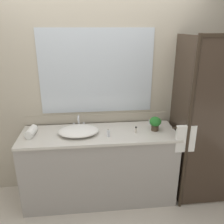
{
  "coord_description": "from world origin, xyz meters",
  "views": [
    {
      "loc": [
        -0.11,
        -2.48,
        2.06
      ],
      "look_at": [
        0.15,
        0.0,
        1.15
      ],
      "focal_mm": 37.8,
      "sensor_mm": 36.0,
      "label": 1
    }
  ],
  "objects_px": {
    "amenity_bottle_body_wash": "(150,121)",
    "amenity_bottle_shampoo": "(108,133)",
    "sink_basin": "(78,131)",
    "faucet": "(79,124)",
    "potted_plant": "(155,123)",
    "rolled_towel_near_edge": "(31,132)",
    "amenity_bottle_conditioner": "(136,130)"
  },
  "relations": [
    {
      "from": "amenity_bottle_body_wash",
      "to": "amenity_bottle_shampoo",
      "type": "bearing_deg",
      "value": -151.48
    },
    {
      "from": "sink_basin",
      "to": "faucet",
      "type": "relative_size",
      "value": 2.74
    },
    {
      "from": "potted_plant",
      "to": "rolled_towel_near_edge",
      "type": "height_order",
      "value": "potted_plant"
    },
    {
      "from": "rolled_towel_near_edge",
      "to": "amenity_bottle_body_wash",
      "type": "bearing_deg",
      "value": 7.29
    },
    {
      "from": "amenity_bottle_shampoo",
      "to": "rolled_towel_near_edge",
      "type": "height_order",
      "value": "amenity_bottle_shampoo"
    },
    {
      "from": "potted_plant",
      "to": "amenity_bottle_shampoo",
      "type": "distance_m",
      "value": 0.58
    },
    {
      "from": "amenity_bottle_shampoo",
      "to": "amenity_bottle_body_wash",
      "type": "distance_m",
      "value": 0.62
    },
    {
      "from": "potted_plant",
      "to": "amenity_bottle_conditioner",
      "type": "bearing_deg",
      "value": -168.51
    },
    {
      "from": "potted_plant",
      "to": "amenity_bottle_conditioner",
      "type": "distance_m",
      "value": 0.25
    },
    {
      "from": "sink_basin",
      "to": "potted_plant",
      "type": "relative_size",
      "value": 2.78
    },
    {
      "from": "faucet",
      "to": "amenity_bottle_shampoo",
      "type": "bearing_deg",
      "value": -40.1
    },
    {
      "from": "faucet",
      "to": "amenity_bottle_body_wash",
      "type": "bearing_deg",
      "value": 1.12
    },
    {
      "from": "sink_basin",
      "to": "faucet",
      "type": "height_order",
      "value": "faucet"
    },
    {
      "from": "sink_basin",
      "to": "potted_plant",
      "type": "height_order",
      "value": "potted_plant"
    },
    {
      "from": "rolled_towel_near_edge",
      "to": "faucet",
      "type": "bearing_deg",
      "value": 17.22
    },
    {
      "from": "potted_plant",
      "to": "amenity_bottle_conditioner",
      "type": "relative_size",
      "value": 2.22
    },
    {
      "from": "potted_plant",
      "to": "rolled_towel_near_edge",
      "type": "bearing_deg",
      "value": 179.82
    },
    {
      "from": "amenity_bottle_body_wash",
      "to": "rolled_towel_near_edge",
      "type": "distance_m",
      "value": 1.42
    },
    {
      "from": "rolled_towel_near_edge",
      "to": "sink_basin",
      "type": "bearing_deg",
      "value": -1.69
    },
    {
      "from": "potted_plant",
      "to": "rolled_towel_near_edge",
      "type": "xyz_separation_m",
      "value": [
        -1.42,
        0.0,
        -0.05
      ]
    },
    {
      "from": "amenity_bottle_shampoo",
      "to": "amenity_bottle_conditioner",
      "type": "distance_m",
      "value": 0.33
    },
    {
      "from": "sink_basin",
      "to": "amenity_bottle_body_wash",
      "type": "xyz_separation_m",
      "value": [
        0.88,
        0.2,
        -0.0
      ]
    },
    {
      "from": "sink_basin",
      "to": "amenity_bottle_shampoo",
      "type": "distance_m",
      "value": 0.35
    },
    {
      "from": "sink_basin",
      "to": "amenity_bottle_body_wash",
      "type": "distance_m",
      "value": 0.9
    },
    {
      "from": "amenity_bottle_conditioner",
      "to": "amenity_bottle_body_wash",
      "type": "xyz_separation_m",
      "value": [
        0.22,
        0.23,
        0.0
      ]
    },
    {
      "from": "faucet",
      "to": "amenity_bottle_shampoo",
      "type": "height_order",
      "value": "faucet"
    },
    {
      "from": "amenity_bottle_body_wash",
      "to": "amenity_bottle_conditioner",
      "type": "bearing_deg",
      "value": -133.84
    },
    {
      "from": "faucet",
      "to": "amenity_bottle_body_wash",
      "type": "distance_m",
      "value": 0.88
    },
    {
      "from": "amenity_bottle_shampoo",
      "to": "faucet",
      "type": "bearing_deg",
      "value": 139.9
    },
    {
      "from": "faucet",
      "to": "sink_basin",
      "type": "bearing_deg",
      "value": -90.0
    },
    {
      "from": "amenity_bottle_conditioner",
      "to": "potted_plant",
      "type": "bearing_deg",
      "value": 11.49
    },
    {
      "from": "potted_plant",
      "to": "amenity_bottle_body_wash",
      "type": "height_order",
      "value": "potted_plant"
    }
  ]
}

